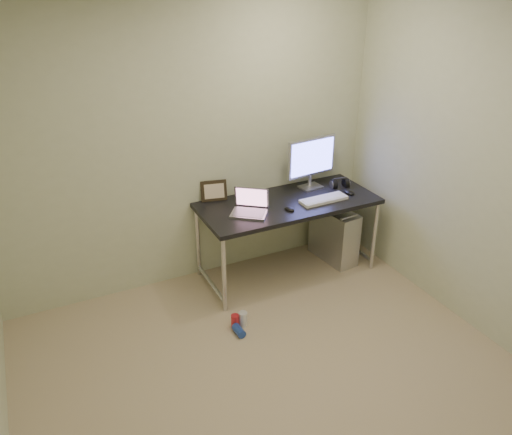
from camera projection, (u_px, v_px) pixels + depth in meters
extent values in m
plane|color=tan|center=(286.00, 394.00, 3.47)|extent=(3.50, 3.50, 0.00)
plane|color=silver|center=(301.00, 4.00, 2.35)|extent=(3.50, 3.50, 0.00)
cube|color=beige|center=(192.00, 150.00, 4.32)|extent=(3.50, 0.02, 2.50)
cube|color=beige|center=(503.00, 186.00, 3.60)|extent=(0.02, 3.50, 2.50)
cube|color=black|center=(288.00, 203.00, 4.57)|extent=(1.64, 0.72, 0.04)
cylinder|color=silver|center=(224.00, 276.00, 4.17)|extent=(0.04, 0.04, 0.71)
cylinder|color=silver|center=(198.00, 242.00, 4.68)|extent=(0.04, 0.04, 0.71)
cylinder|color=silver|center=(374.00, 236.00, 4.78)|extent=(0.04, 0.04, 0.71)
cylinder|color=silver|center=(337.00, 210.00, 5.30)|extent=(0.04, 0.04, 0.71)
cylinder|color=silver|center=(211.00, 284.00, 4.55)|extent=(0.04, 0.64, 0.04)
cylinder|color=silver|center=(352.00, 246.00, 5.16)|extent=(0.04, 0.64, 0.04)
cube|color=#BBBCC0|center=(334.00, 235.00, 4.99)|extent=(0.28, 0.54, 0.54)
cylinder|color=#B5B5BC|center=(349.00, 217.00, 4.69)|extent=(0.20, 0.05, 0.03)
cylinder|color=#B5B5BC|center=(324.00, 200.00, 5.03)|extent=(0.20, 0.05, 0.03)
cylinder|color=black|center=(314.00, 212.00, 5.16)|extent=(0.01, 0.16, 0.69)
cylinder|color=black|center=(322.00, 213.00, 5.18)|extent=(0.02, 0.11, 0.71)
cylinder|color=red|center=(235.00, 321.00, 4.09)|extent=(0.09, 0.09, 0.12)
cylinder|color=silver|center=(243.00, 319.00, 4.11)|extent=(0.09, 0.09, 0.13)
cylinder|color=#213FA0|center=(239.00, 331.00, 4.02)|extent=(0.08, 0.13, 0.07)
cube|color=#B5B5BC|center=(249.00, 214.00, 4.31)|extent=(0.37, 0.35, 0.02)
cube|color=gray|center=(249.00, 213.00, 4.30)|extent=(0.32, 0.30, 0.00)
cube|color=gray|center=(252.00, 197.00, 4.37)|extent=(0.27, 0.22, 0.19)
cube|color=#7E4C61|center=(252.00, 197.00, 4.36)|extent=(0.24, 0.19, 0.17)
cube|color=#B5B5BC|center=(310.00, 187.00, 4.84)|extent=(0.23, 0.18, 0.02)
cylinder|color=#B5B5BC|center=(310.00, 180.00, 4.83)|extent=(0.03, 0.03, 0.12)
cube|color=#B5B5BC|center=(312.00, 157.00, 4.71)|extent=(0.53, 0.09, 0.37)
cube|color=#5459E5|center=(313.00, 157.00, 4.70)|extent=(0.48, 0.06, 0.32)
cube|color=white|center=(324.00, 199.00, 4.56)|extent=(0.45, 0.16, 0.03)
ellipsoid|color=black|center=(349.00, 191.00, 4.71)|extent=(0.08, 0.13, 0.04)
ellipsoid|color=black|center=(289.00, 208.00, 4.38)|extent=(0.09, 0.12, 0.04)
cylinder|color=black|center=(334.00, 185.00, 4.82)|extent=(0.06, 0.11, 0.11)
cylinder|color=black|center=(345.00, 183.00, 4.87)|extent=(0.06, 0.11, 0.11)
cube|color=black|center=(340.00, 179.00, 4.82)|extent=(0.14, 0.04, 0.01)
cube|color=black|center=(214.00, 191.00, 4.53)|extent=(0.25, 0.12, 0.19)
cylinder|color=silver|center=(237.00, 194.00, 4.58)|extent=(0.01, 0.01, 0.09)
cylinder|color=white|center=(237.00, 189.00, 4.56)|extent=(0.05, 0.04, 0.04)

